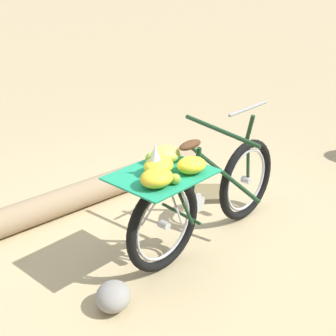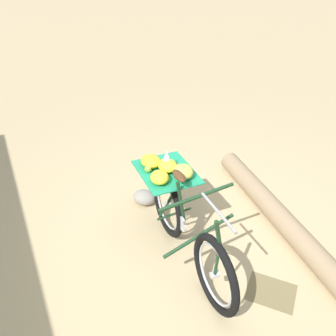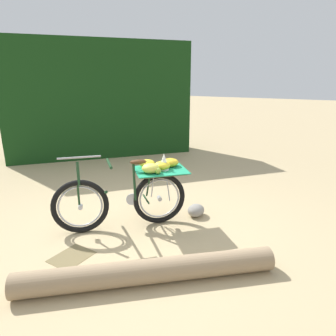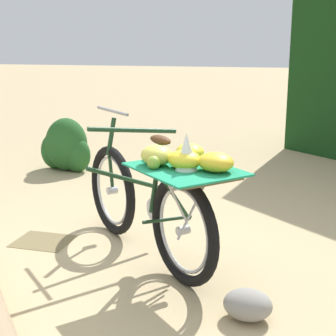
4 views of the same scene
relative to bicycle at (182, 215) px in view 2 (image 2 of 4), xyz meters
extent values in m
plane|color=tan|center=(0.01, -0.10, -0.51)|extent=(60.00, 60.00, 0.00)
torus|color=black|center=(-0.49, 0.46, -0.14)|extent=(0.58, 0.55, 0.73)
torus|color=#B7B7BC|center=(-0.49, 0.46, -0.14)|extent=(0.43, 0.40, 0.57)
cylinder|color=#B7B7BC|center=(-0.49, 0.46, -0.14)|extent=(0.10, 0.10, 0.06)
torus|color=black|center=(0.27, -0.26, -0.14)|extent=(0.58, 0.55, 0.73)
torus|color=#B7B7BC|center=(0.27, -0.26, -0.14)|extent=(0.43, 0.40, 0.57)
cylinder|color=#B7B7BC|center=(0.27, -0.26, -0.14)|extent=(0.10, 0.10, 0.06)
cylinder|color=#19381E|center=(-0.26, 0.24, 0.02)|extent=(0.50, 0.54, 0.30)
cylinder|color=#19381E|center=(-0.21, 0.19, 0.41)|extent=(0.51, 0.54, 0.11)
cylinder|color=#19381E|center=(0.02, -0.03, 0.13)|extent=(0.10, 0.11, 0.49)
cylinder|color=#19381E|center=(0.13, -0.13, -0.13)|extent=(0.28, 0.30, 0.05)
cylinder|color=#19381E|center=(0.16, -0.16, 0.08)|extent=(0.24, 0.25, 0.47)
cylinder|color=#19381E|center=(-0.50, 0.46, 0.01)|extent=(0.05, 0.05, 0.30)
cylinder|color=#19381E|center=(-0.49, 0.45, 0.30)|extent=(0.09, 0.09, 0.30)
cylinder|color=gray|center=(-0.47, 0.43, 0.51)|extent=(0.40, 0.37, 0.02)
ellipsoid|color=#4C2D19|center=(0.07, -0.07, 0.40)|extent=(0.22, 0.22, 0.06)
cylinder|color=#B7B7BC|center=(0.00, 0.00, -0.11)|extent=(0.13, 0.12, 0.16)
cylinder|color=#B7B7BC|center=(0.20, -0.19, 0.05)|extent=(0.15, 0.16, 0.39)
cylinder|color=#B7B7BC|center=(0.36, -0.34, 0.05)|extent=(0.18, 0.19, 0.39)
cube|color=brown|center=(0.29, -0.27, 0.25)|extent=(0.74, 0.73, 0.02)
cube|color=#1E8C60|center=(0.29, -0.27, 0.27)|extent=(0.87, 0.86, 0.01)
ellipsoid|color=#CCC64C|center=(0.09, -0.24, 0.34)|extent=(0.30, 0.30, 0.13)
ellipsoid|color=yellow|center=(0.29, -0.29, 0.33)|extent=(0.30, 0.29, 0.12)
ellipsoid|color=yellow|center=(0.27, -0.07, 0.33)|extent=(0.27, 0.28, 0.11)
ellipsoid|color=gold|center=(0.48, -0.30, 0.33)|extent=(0.31, 0.31, 0.12)
sphere|color=#8CAD38|center=(0.45, -0.18, 0.31)|extent=(0.07, 0.07, 0.07)
sphere|color=#8CAD38|center=(0.11, -0.35, 0.31)|extent=(0.08, 0.08, 0.08)
sphere|color=#B29333|center=(0.25, -0.29, 0.31)|extent=(0.07, 0.07, 0.07)
cone|color=white|center=(0.30, -0.31, 0.39)|extent=(0.20, 0.20, 0.23)
cylinder|color=#937A5B|center=(-0.85, -0.87, -0.39)|extent=(1.90, 2.07, 0.24)
ellipsoid|color=gray|center=(0.74, -0.60, -0.42)|extent=(0.28, 0.23, 0.18)
cube|color=olive|center=(-0.96, 0.13, -0.50)|extent=(0.44, 0.36, 0.01)
camera|label=1|loc=(3.44, -0.25, 1.69)|focal=53.39mm
camera|label=2|loc=(-1.01, 2.60, 2.32)|focal=39.27mm
camera|label=3|loc=(-2.87, -2.35, 1.43)|focal=31.55mm
camera|label=4|loc=(0.97, -3.20, 1.03)|focal=53.55mm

